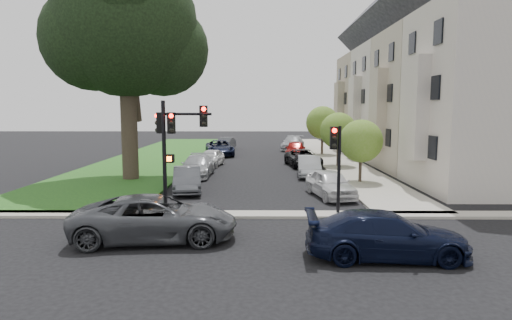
{
  "coord_description": "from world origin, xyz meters",
  "views": [
    {
      "loc": [
        0.15,
        -15.44,
        4.45
      ],
      "look_at": [
        0.0,
        5.0,
        2.0
      ],
      "focal_mm": 30.0,
      "sensor_mm": 36.0,
      "label": 1
    }
  ],
  "objects_px": {
    "car_cross_near": "(156,218)",
    "car_cross_far": "(387,235)",
    "car_parked_2": "(303,158)",
    "car_parked_5": "(187,180)",
    "car_parked_1": "(309,166)",
    "car_parked_8": "(220,148)",
    "small_tree_b": "(338,131)",
    "eucalyptus": "(125,26)",
    "car_parked_7": "(211,158)",
    "car_parked_3": "(295,149)",
    "traffic_signal_secondary": "(336,153)",
    "car_parked_4": "(293,143)",
    "car_parked_6": "(197,166)",
    "small_tree_c": "(322,123)",
    "traffic_signal_main": "(173,137)",
    "small_tree_a": "(361,141)",
    "car_parked_0": "(330,184)",
    "car_parked_9": "(225,144)"
  },
  "relations": [
    {
      "from": "eucalyptus",
      "to": "car_parked_7",
      "type": "distance_m",
      "value": 11.8
    },
    {
      "from": "car_parked_4",
      "to": "car_parked_6",
      "type": "bearing_deg",
      "value": -101.6
    },
    {
      "from": "car_parked_0",
      "to": "car_parked_1",
      "type": "bearing_deg",
      "value": 81.05
    },
    {
      "from": "small_tree_b",
      "to": "car_cross_near",
      "type": "relative_size",
      "value": 0.76
    },
    {
      "from": "small_tree_c",
      "to": "traffic_signal_main",
      "type": "bearing_deg",
      "value": -112.48
    },
    {
      "from": "car_cross_far",
      "to": "car_parked_2",
      "type": "bearing_deg",
      "value": 3.39
    },
    {
      "from": "small_tree_a",
      "to": "car_parked_7",
      "type": "relative_size",
      "value": 0.98
    },
    {
      "from": "traffic_signal_secondary",
      "to": "car_parked_6",
      "type": "height_order",
      "value": "traffic_signal_secondary"
    },
    {
      "from": "small_tree_b",
      "to": "car_parked_5",
      "type": "height_order",
      "value": "small_tree_b"
    },
    {
      "from": "car_parked_2",
      "to": "car_parked_5",
      "type": "distance_m",
      "value": 12.49
    },
    {
      "from": "car_cross_near",
      "to": "car_parked_2",
      "type": "bearing_deg",
      "value": -26.25
    },
    {
      "from": "car_parked_3",
      "to": "traffic_signal_secondary",
      "type": "bearing_deg",
      "value": -83.8
    },
    {
      "from": "traffic_signal_secondary",
      "to": "car_parked_8",
      "type": "relative_size",
      "value": 0.71
    },
    {
      "from": "small_tree_b",
      "to": "car_parked_4",
      "type": "distance_m",
      "value": 13.84
    },
    {
      "from": "car_parked_0",
      "to": "car_cross_far",
      "type": "bearing_deg",
      "value": -100.08
    },
    {
      "from": "car_parked_1",
      "to": "car_parked_3",
      "type": "distance_m",
      "value": 11.03
    },
    {
      "from": "car_parked_4",
      "to": "car_parked_6",
      "type": "distance_m",
      "value": 19.76
    },
    {
      "from": "car_cross_far",
      "to": "car_parked_8",
      "type": "relative_size",
      "value": 0.91
    },
    {
      "from": "car_parked_5",
      "to": "car_parked_9",
      "type": "distance_m",
      "value": 23.85
    },
    {
      "from": "car_parked_0",
      "to": "car_parked_7",
      "type": "relative_size",
      "value": 1.04
    },
    {
      "from": "small_tree_c",
      "to": "car_cross_far",
      "type": "distance_m",
      "value": 28.69
    },
    {
      "from": "car_parked_4",
      "to": "car_parked_8",
      "type": "distance_m",
      "value": 9.22
    },
    {
      "from": "eucalyptus",
      "to": "car_cross_near",
      "type": "height_order",
      "value": "eucalyptus"
    },
    {
      "from": "car_cross_far",
      "to": "car_parked_5",
      "type": "bearing_deg",
      "value": 39.22
    },
    {
      "from": "traffic_signal_main",
      "to": "car_parked_6",
      "type": "relative_size",
      "value": 1.0
    },
    {
      "from": "small_tree_b",
      "to": "car_parked_0",
      "type": "bearing_deg",
      "value": -102.16
    },
    {
      "from": "car_parked_2",
      "to": "car_parked_5",
      "type": "relative_size",
      "value": 1.17
    },
    {
      "from": "small_tree_a",
      "to": "traffic_signal_secondary",
      "type": "bearing_deg",
      "value": -110.32
    },
    {
      "from": "traffic_signal_main",
      "to": "car_parked_1",
      "type": "relative_size",
      "value": 1.16
    },
    {
      "from": "traffic_signal_secondary",
      "to": "car_parked_5",
      "type": "height_order",
      "value": "traffic_signal_secondary"
    },
    {
      "from": "car_parked_1",
      "to": "car_parked_5",
      "type": "xyz_separation_m",
      "value": [
        -7.19,
        -5.41,
        -0.01
      ]
    },
    {
      "from": "car_parked_4",
      "to": "car_parked_5",
      "type": "bearing_deg",
      "value": -96.35
    },
    {
      "from": "car_cross_far",
      "to": "car_parked_8",
      "type": "bearing_deg",
      "value": 17.33
    },
    {
      "from": "small_tree_a",
      "to": "car_parked_9",
      "type": "bearing_deg",
      "value": 114.69
    },
    {
      "from": "traffic_signal_secondary",
      "to": "car_cross_far",
      "type": "xyz_separation_m",
      "value": [
        0.62,
        -5.2,
        -1.91
      ]
    },
    {
      "from": "car_parked_7",
      "to": "car_parked_9",
      "type": "distance_m",
      "value": 13.53
    },
    {
      "from": "car_cross_near",
      "to": "car_cross_far",
      "type": "relative_size",
      "value": 1.14
    },
    {
      "from": "car_parked_4",
      "to": "car_parked_6",
      "type": "xyz_separation_m",
      "value": [
        -7.73,
        -18.18,
        -0.06
      ]
    },
    {
      "from": "car_parked_1",
      "to": "car_parked_2",
      "type": "relative_size",
      "value": 0.87
    },
    {
      "from": "car_cross_far",
      "to": "car_parked_1",
      "type": "distance_m",
      "value": 15.66
    },
    {
      "from": "car_parked_5",
      "to": "eucalyptus",
      "type": "bearing_deg",
      "value": 129.2
    },
    {
      "from": "traffic_signal_secondary",
      "to": "car_parked_1",
      "type": "bearing_deg",
      "value": 89.37
    },
    {
      "from": "small_tree_a",
      "to": "car_parked_3",
      "type": "relative_size",
      "value": 0.85
    },
    {
      "from": "small_tree_a",
      "to": "car_parked_5",
      "type": "distance_m",
      "value": 10.45
    },
    {
      "from": "traffic_signal_main",
      "to": "car_parked_7",
      "type": "height_order",
      "value": "traffic_signal_main"
    },
    {
      "from": "eucalyptus",
      "to": "car_parked_5",
      "type": "distance_m",
      "value": 10.41
    },
    {
      "from": "car_parked_1",
      "to": "car_parked_5",
      "type": "distance_m",
      "value": 9.0
    },
    {
      "from": "eucalyptus",
      "to": "car_cross_far",
      "type": "bearing_deg",
      "value": -49.53
    },
    {
      "from": "car_parked_2",
      "to": "car_parked_6",
      "type": "xyz_separation_m",
      "value": [
        -7.51,
        -4.85,
        0.04
      ]
    },
    {
      "from": "car_parked_1",
      "to": "car_parked_8",
      "type": "xyz_separation_m",
      "value": [
        -7.09,
        12.59,
        0.06
      ]
    }
  ]
}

